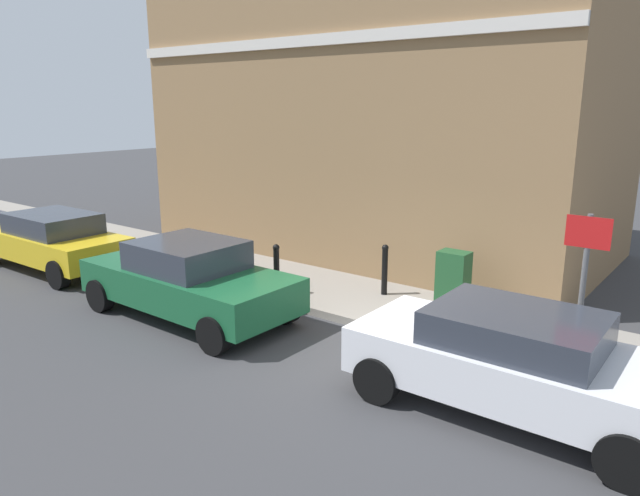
% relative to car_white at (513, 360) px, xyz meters
% --- Properties ---
extents(ground, '(80.00, 80.00, 0.00)m').
position_rel_car_white_xyz_m(ground, '(0.37, 2.39, -0.74)').
color(ground, '#38383A').
extents(sidewalk, '(2.36, 30.00, 0.15)m').
position_rel_car_white_xyz_m(sidewalk, '(2.39, 8.39, -0.66)').
color(sidewalk, gray).
rests_on(sidewalk, ground).
extents(corner_building, '(6.48, 11.40, 7.73)m').
position_rel_car_white_xyz_m(corner_building, '(6.76, 6.10, 3.13)').
color(corner_building, olive).
rests_on(corner_building, ground).
extents(car_white, '(1.88, 4.14, 1.38)m').
position_rel_car_white_xyz_m(car_white, '(0.00, 0.00, 0.00)').
color(car_white, silver).
rests_on(car_white, ground).
extents(car_green, '(1.97, 4.35, 1.47)m').
position_rel_car_white_xyz_m(car_green, '(-0.22, 6.03, 0.01)').
color(car_green, '#195933').
rests_on(car_green, ground).
extents(car_yellow, '(1.89, 4.39, 1.39)m').
position_rel_car_white_xyz_m(car_yellow, '(-0.06, 11.23, -0.01)').
color(car_yellow, gold).
rests_on(car_yellow, ground).
extents(utility_cabinet, '(0.46, 0.61, 1.15)m').
position_rel_car_white_xyz_m(utility_cabinet, '(2.67, 2.08, -0.05)').
color(utility_cabinet, '#1E4C28').
rests_on(utility_cabinet, sidewalk).
extents(bollard_near_cabinet, '(0.14, 0.14, 1.04)m').
position_rel_car_white_xyz_m(bollard_near_cabinet, '(2.77, 3.60, -0.03)').
color(bollard_near_cabinet, black).
rests_on(bollard_near_cabinet, sidewalk).
extents(bollard_far_kerb, '(0.14, 0.14, 1.04)m').
position_rel_car_white_xyz_m(bollard_far_kerb, '(1.46, 5.35, -0.03)').
color(bollard_far_kerb, black).
rests_on(bollard_far_kerb, sidewalk).
extents(street_sign, '(0.08, 0.60, 2.30)m').
position_rel_car_white_xyz_m(street_sign, '(1.49, -0.40, 0.93)').
color(street_sign, '#59595B').
rests_on(street_sign, sidewalk).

